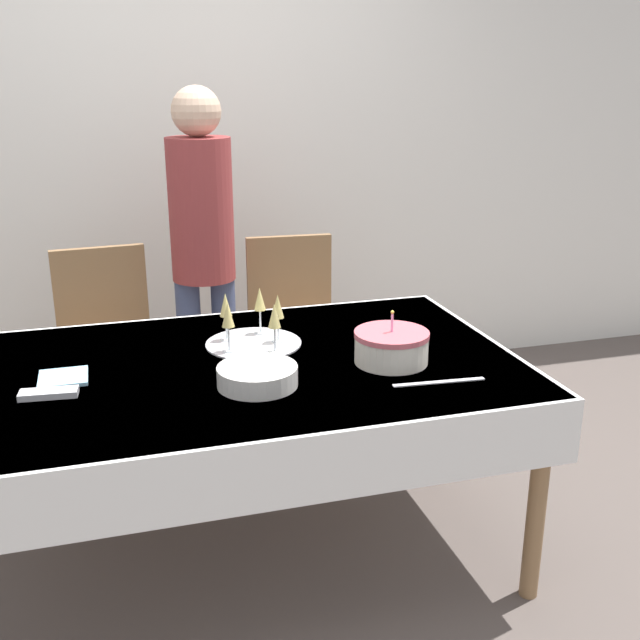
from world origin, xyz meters
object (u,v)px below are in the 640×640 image
Objects in this scene: birthday_cake at (391,347)px; person_standing at (202,237)px; plate_stack_main at (257,376)px; dining_chair_far_right at (294,331)px; dining_chair_far_left at (108,349)px; champagne_tray at (253,325)px.

person_standing reaches higher than birthday_cake.
birthday_cake is 0.48m from plate_stack_main.
person_standing is (-0.47, 1.08, 0.18)m from birthday_cake.
dining_chair_far_right is 3.76× the size of birthday_cake.
dining_chair_far_right is 1.19m from plate_stack_main.
dining_chair_far_right is 3.75× the size of plate_stack_main.
person_standing is (0.44, 0.05, 0.46)m from dining_chair_far_left.
dining_chair_far_right is 0.61m from person_standing.
dining_chair_far_left is 3.76× the size of birthday_cake.
person_standing is (-0.00, 1.14, 0.21)m from plate_stack_main.
champagne_tray is 0.21× the size of person_standing.
champagne_tray is at bearing 80.26° from plate_stack_main.
dining_chair_far_right reaches higher than champagne_tray.
birthday_cake is 0.73× the size of champagne_tray.
birthday_cake is at bearing -66.32° from person_standing.
dining_chair_far_left reaches higher than birthday_cake.
dining_chair_far_right is (0.84, 0.00, 0.00)m from dining_chair_far_left.
dining_chair_far_left is 0.64m from person_standing.
dining_chair_far_left is at bearing -179.99° from dining_chair_far_right.
birthday_cake is at bearing -48.22° from dining_chair_far_left.
dining_chair_far_right is at bearing 70.05° from plate_stack_main.
person_standing is (-0.40, 0.05, 0.46)m from dining_chair_far_right.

